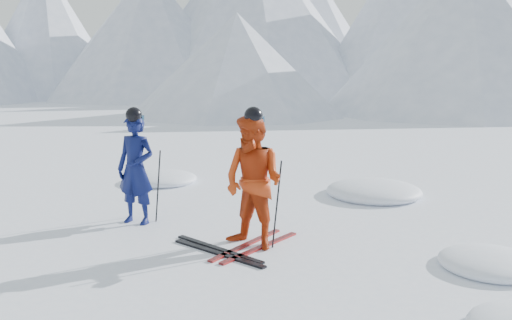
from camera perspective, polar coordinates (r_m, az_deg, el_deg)
The scene contains 12 objects.
ground at distance 7.71m, azimuth 9.01°, elevation -9.78°, with size 160.00×160.00×0.00m, color white.
skier_blue at distance 9.11m, azimuth -12.55°, elevation -0.95°, with size 0.66×0.44×1.82m, color #0B1345.
skier_red at distance 7.66m, azimuth -0.27°, elevation -2.34°, with size 0.93×0.73×1.92m, color #B7350E.
pole_blue_left at distance 9.48m, azimuth -13.13°, elevation -2.43°, with size 0.02×0.02×1.21m, color black.
pole_blue_right at distance 9.17m, azimuth -10.27°, elevation -2.73°, with size 0.02×0.02×1.21m, color black.
pole_red_left at distance 8.10m, azimuth -1.11°, elevation -4.00°, with size 0.02×0.02×1.28m, color black.
pole_red_right at distance 7.71m, azimuth 2.22°, elevation -4.71°, with size 0.02×0.02×1.28m, color black.
ski_worn_left at distance 7.97m, azimuth -1.00°, elevation -8.88°, with size 0.09×1.70×0.03m, color black.
ski_worn_right at distance 7.85m, azimuth 0.48°, elevation -9.18°, with size 0.09×1.70×0.03m, color black.
ski_loose_a at distance 7.81m, azimuth -3.97°, elevation -9.31°, with size 0.09×1.70×0.03m, color black.
ski_loose_b at distance 7.64m, azimuth -4.03°, elevation -9.75°, with size 0.09×1.70×0.03m, color black.
snow_lumps at distance 9.90m, azimuth 8.25°, elevation -5.37°, with size 9.42×6.44×0.42m.
Camera 1 is at (2.83, -6.71, 2.55)m, focal length 38.00 mm.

